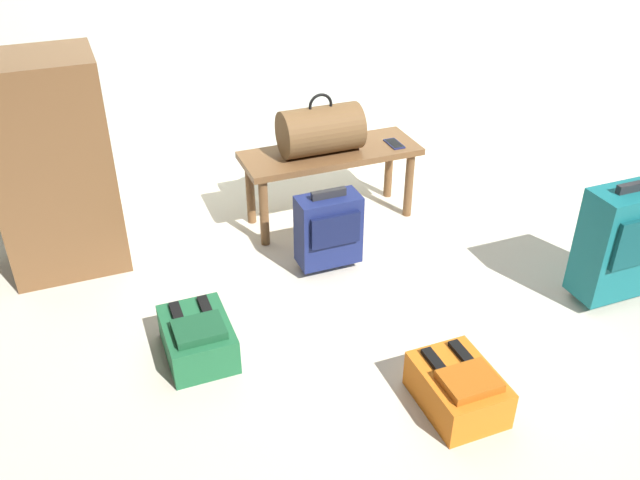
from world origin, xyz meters
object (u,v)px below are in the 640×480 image
duffel_bag_brown (321,130)px  bench (331,162)px  side_cabinet (53,167)px  suitcase_upright_teal (624,241)px  backpack_green (198,338)px  backpack_orange (458,388)px  cell_phone (394,144)px  suitcase_small_navy (329,229)px

duffel_bag_brown → bench: bearing=-0.0°
side_cabinet → suitcase_upright_teal: bearing=-28.4°
suitcase_upright_teal → side_cabinet: bearing=151.6°
bench → duffel_bag_brown: bearing=180.0°
bench → backpack_green: size_ratio=2.63×
suitcase_upright_teal → backpack_orange: 1.16m
duffel_bag_brown → side_cabinet: bearing=176.4°
cell_phone → side_cabinet: 1.82m
suitcase_small_navy → duffel_bag_brown: bearing=73.1°
cell_phone → backpack_green: (-1.35, -0.84, -0.35)m
cell_phone → suitcase_small_navy: suitcase_small_navy is taller
suitcase_small_navy → backpack_orange: suitcase_small_navy is taller
bench → duffel_bag_brown: size_ratio=2.27×
side_cabinet → backpack_orange: bearing=-51.1°
bench → duffel_bag_brown: 0.21m
bench → backpack_orange: (-0.10, -1.58, -0.27)m
suitcase_small_navy → cell_phone: bearing=36.6°
backpack_orange → side_cabinet: size_ratio=0.35×
duffel_bag_brown → suitcase_upright_teal: bearing=-49.6°
bench → side_cabinet: bearing=176.6°
suitcase_upright_teal → backpack_green: size_ratio=1.67×
suitcase_small_navy → side_cabinet: side_cabinet is taller
duffel_bag_brown → backpack_green: size_ratio=1.16×
backpack_green → duffel_bag_brown: bearing=44.1°
suitcase_upright_teal → cell_phone: bearing=117.7°
cell_phone → bench: bearing=171.1°
bench → duffel_bag_brown: (-0.06, 0.00, 0.20)m
bench → suitcase_small_navy: 0.54m
bench → side_cabinet: size_ratio=0.91×
suitcase_upright_teal → side_cabinet: side_cabinet is taller
backpack_orange → cell_phone: bearing=72.9°
cell_phone → backpack_green: size_ratio=0.38×
side_cabinet → duffel_bag_brown: bearing=-3.6°
bench → duffel_bag_brown: duffel_bag_brown is taller
backpack_orange → bench: bearing=86.4°
suitcase_small_navy → side_cabinet: 1.40m
suitcase_upright_teal → suitcase_small_navy: size_ratio=1.38×
cell_phone → side_cabinet: (-1.81, 0.14, 0.11)m
cell_phone → suitcase_upright_teal: 1.33m
suitcase_small_navy → backpack_green: (-0.78, -0.41, -0.15)m
backpack_orange → suitcase_upright_teal: bearing=18.0°
suitcase_small_navy → backpack_green: bearing=-152.1°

